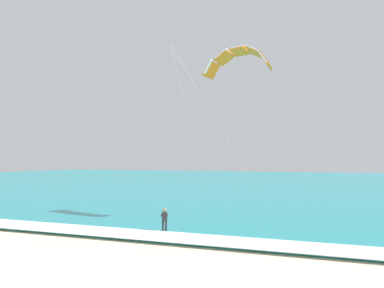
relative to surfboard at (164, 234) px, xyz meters
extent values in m
cube|color=teal|center=(0.73, 57.35, 0.07)|extent=(200.00, 120.00, 0.20)
cube|color=white|center=(0.73, -1.65, 0.19)|extent=(200.00, 2.91, 0.04)
ellipsoid|color=white|center=(0.00, 0.00, 0.00)|extent=(1.05, 1.44, 0.05)
cube|color=black|center=(0.00, 0.22, 0.04)|extent=(0.17, 0.13, 0.04)
cube|color=black|center=(0.00, -0.22, 0.04)|extent=(0.17, 0.13, 0.04)
cylinder|color=#232328|center=(-0.09, -0.05, 0.39)|extent=(0.14, 0.14, 0.84)
cylinder|color=#232328|center=(0.09, 0.05, 0.39)|extent=(0.14, 0.14, 0.84)
cube|color=#232328|center=(0.00, 0.00, 1.11)|extent=(0.39, 0.34, 0.60)
sphere|color=#9E704C|center=(0.00, 0.00, 1.55)|extent=(0.22, 0.22, 0.22)
cylinder|color=#232328|center=(-0.23, 0.06, 1.16)|extent=(0.32, 0.49, 0.22)
cylinder|color=#232328|center=(0.08, 0.23, 1.16)|extent=(0.32, 0.49, 0.22)
cylinder|color=black|center=(-0.18, 0.33, 1.16)|extent=(0.50, 0.29, 0.04)
cube|color=#3F3F42|center=(-0.06, 0.11, 0.89)|extent=(0.14, 0.13, 0.10)
cube|color=orange|center=(5.16, 7.52, 12.56)|extent=(0.98, 1.41, 1.49)
cube|color=white|center=(5.02, 7.07, 12.79)|extent=(0.86, 0.43, 1.22)
cube|color=orange|center=(4.16, 8.19, 13.52)|extent=(1.47, 1.52, 1.15)
cube|color=white|center=(4.01, 7.73, 13.75)|extent=(1.24, 0.56, 0.79)
cube|color=orange|center=(2.77, 8.75, 13.87)|extent=(1.72, 1.54, 0.55)
cube|color=white|center=(2.62, 8.29, 14.09)|extent=(1.36, 0.62, 0.18)
cube|color=orange|center=(1.30, 9.09, 13.52)|extent=(1.77, 1.47, 1.15)
cube|color=white|center=(1.16, 8.63, 13.75)|extent=(1.27, 0.58, 0.79)
cube|color=orange|center=(0.10, 9.13, 12.56)|extent=(1.53, 1.31, 1.49)
cube|color=white|center=(-0.04, 8.67, 12.79)|extent=(0.93, 0.46, 1.22)
cylinder|color=#B2B2B7|center=(2.67, 3.93, 6.87)|extent=(5.01, 7.21, 11.40)
cylinder|color=#B2B2B7|center=(0.14, 4.73, 6.87)|extent=(0.10, 8.81, 11.40)
camera|label=1|loc=(11.17, -23.41, 4.87)|focal=37.22mm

